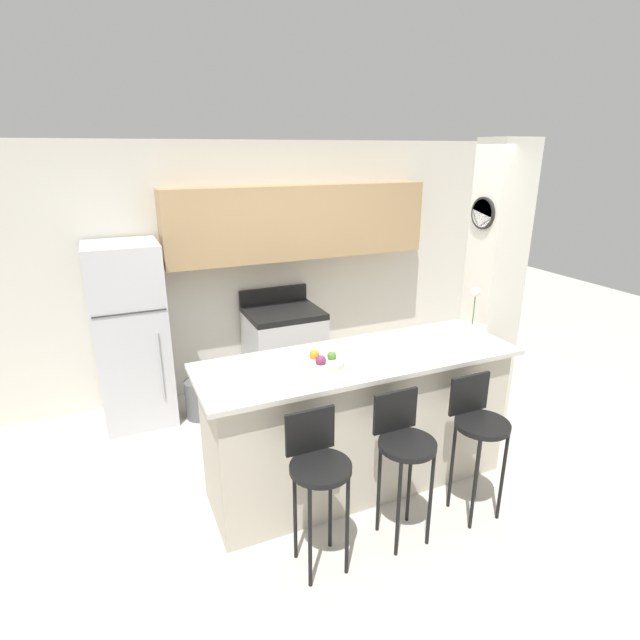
% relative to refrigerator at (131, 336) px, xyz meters
% --- Properties ---
extents(ground_plane, '(14.00, 14.00, 0.00)m').
position_rel_refrigerator_xyz_m(ground_plane, '(1.45, -1.70, -0.85)').
color(ground_plane, beige).
extents(wall_back, '(5.60, 0.38, 2.55)m').
position_rel_refrigerator_xyz_m(wall_back, '(1.57, 0.28, 0.64)').
color(wall_back, silver).
rests_on(wall_back, ground_plane).
extents(pillar_right, '(0.38, 0.32, 2.55)m').
position_rel_refrigerator_xyz_m(pillar_right, '(2.79, -1.52, 0.43)').
color(pillar_right, silver).
rests_on(pillar_right, ground_plane).
extents(counter_bar, '(2.34, 0.77, 1.06)m').
position_rel_refrigerator_xyz_m(counter_bar, '(1.45, -1.70, -0.32)').
color(counter_bar, beige).
rests_on(counter_bar, ground_plane).
extents(refrigerator, '(0.63, 0.63, 1.70)m').
position_rel_refrigerator_xyz_m(refrigerator, '(0.00, 0.00, 0.00)').
color(refrigerator, silver).
rests_on(refrigerator, ground_plane).
extents(stove_range, '(0.75, 0.66, 1.07)m').
position_rel_refrigerator_xyz_m(stove_range, '(1.47, -0.01, -0.39)').
color(stove_range, silver).
rests_on(stove_range, ground_plane).
extents(bar_stool_left, '(0.37, 0.37, 1.01)m').
position_rel_refrigerator_xyz_m(bar_stool_left, '(0.85, -2.31, -0.17)').
color(bar_stool_left, black).
rests_on(bar_stool_left, ground_plane).
extents(bar_stool_mid, '(0.37, 0.37, 1.01)m').
position_rel_refrigerator_xyz_m(bar_stool_mid, '(1.45, -2.31, -0.17)').
color(bar_stool_mid, black).
rests_on(bar_stool_mid, ground_plane).
extents(bar_stool_right, '(0.37, 0.37, 1.01)m').
position_rel_refrigerator_xyz_m(bar_stool_right, '(2.04, -2.31, -0.17)').
color(bar_stool_right, black).
rests_on(bar_stool_right, ground_plane).
extents(orchid_vase, '(0.16, 0.16, 0.42)m').
position_rel_refrigerator_xyz_m(orchid_vase, '(2.41, -1.74, 0.30)').
color(orchid_vase, white).
rests_on(orchid_vase, counter_bar).
extents(fruit_bowl, '(0.29, 0.29, 0.11)m').
position_rel_refrigerator_xyz_m(fruit_bowl, '(1.13, -1.75, 0.24)').
color(fruit_bowl, silver).
rests_on(fruit_bowl, counter_bar).
extents(trash_bin, '(0.28, 0.28, 0.38)m').
position_rel_refrigerator_xyz_m(trash_bin, '(0.53, -0.20, -0.66)').
color(trash_bin, '#59595B').
rests_on(trash_bin, ground_plane).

